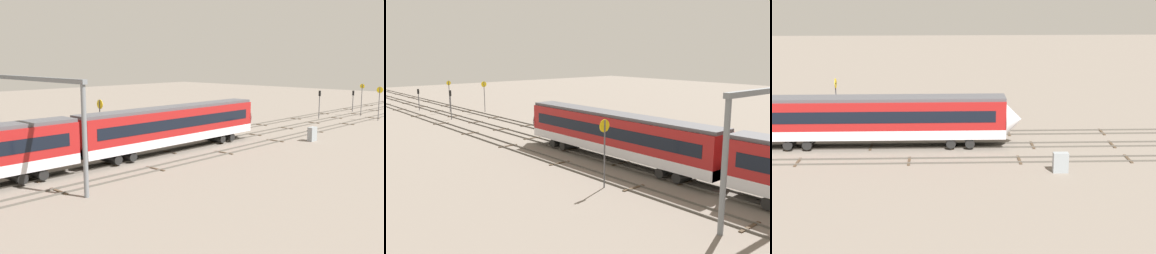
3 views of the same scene
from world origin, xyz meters
TOP-DOWN VIEW (x-y plane):
  - ground_plane at (0.00, 0.00)m, footprint 203.99×203.99m
  - track_near_foreground at (-0.00, -4.59)m, footprint 187.99×2.40m
  - track_with_train at (-0.00, 0.00)m, footprint 187.99×2.40m
  - track_middle at (-0.00, 4.59)m, footprint 187.99×2.40m
  - overhead_gantry at (-19.14, -0.20)m, footprint 0.40×14.89m
  - speed_sign_mid_trackside at (-8.19, 6.28)m, footprint 0.14×1.04m
  - speed_sign_far_trackside at (41.26, -1.80)m, footprint 0.14×0.81m
  - speed_sign_distant_end at (36.93, -6.55)m, footprint 0.14×1.02m
  - signal_light_trackside_approach at (32.61, 1.68)m, footprint 0.31×0.32m
  - signal_light_trackside_departure at (46.34, 2.02)m, footprint 0.31×0.32m
  - relay_cabinet at (12.95, -7.91)m, footprint 1.30×0.64m

SIDE VIEW (x-z plane):
  - ground_plane at x=0.00m, z-range 0.00..0.00m
  - track_with_train at x=0.00m, z-range -0.01..0.15m
  - track_near_foreground at x=0.00m, z-range -0.01..0.15m
  - track_middle at x=0.00m, z-range -0.01..0.15m
  - relay_cabinet at x=12.95m, z-range 0.00..1.73m
  - signal_light_trackside_departure at x=46.34m, z-range 0.64..4.63m
  - signal_light_trackside_approach at x=32.61m, z-range 0.72..5.42m
  - speed_sign_far_trackside at x=41.26m, z-range 0.69..6.31m
  - speed_sign_distant_end at x=36.93m, z-range 0.89..6.41m
  - speed_sign_mid_trackside at x=-8.19m, z-range 0.92..6.54m
  - overhead_gantry at x=-19.14m, z-range 1.95..10.57m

